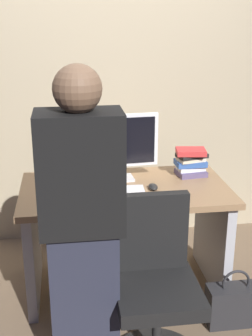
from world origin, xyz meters
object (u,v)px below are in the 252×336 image
object	(u,v)px
desk	(125,220)
handbag	(234,304)
keyboard	(111,191)
mouse	(153,187)
monitor	(118,144)
book_stack	(191,162)
office_chair	(155,292)
cup_near_keyboard	(64,189)
person_at_desk	(82,231)
cup_by_monitor	(60,173)

from	to	relation	value
desk	handbag	world-z (taller)	desk
keyboard	mouse	bearing A→B (deg)	5.28
monitor	book_stack	world-z (taller)	monitor
mouse	office_chair	bearing A→B (deg)	-99.50
book_stack	keyboard	bearing A→B (deg)	-157.63
office_chair	handbag	xyz separation A→B (m)	(0.55, 0.22, -0.29)
monitor	cup_near_keyboard	size ratio (longest dim) A/B	5.33
person_at_desk	keyboard	size ratio (longest dim) A/B	3.81
cup_near_keyboard	handbag	bearing A→B (deg)	-20.97
book_stack	handbag	bearing A→B (deg)	-79.48
mouse	cup_near_keyboard	size ratio (longest dim) A/B	0.99
handbag	cup_by_monitor	bearing A→B (deg)	145.31
desk	handbag	distance (m)	0.88
office_chair	monitor	bearing A→B (deg)	95.98
desk	handbag	size ratio (longest dim) A/B	3.62
desk	monitor	bearing A→B (deg)	99.65
person_at_desk	monitor	distance (m)	0.97
keyboard	cup_near_keyboard	distance (m)	0.30
desk	cup_near_keyboard	xyz separation A→B (m)	(-0.40, -0.11, 0.29)
cup_near_keyboard	keyboard	bearing A→B (deg)	6.56
person_at_desk	cup_near_keyboard	world-z (taller)	person_at_desk
mouse	cup_by_monitor	bearing A→B (deg)	154.72
keyboard	handbag	distance (m)	1.04
person_at_desk	handbag	bearing A→B (deg)	16.08
person_at_desk	keyboard	xyz separation A→B (m)	(0.21, 0.69, -0.08)
monitor	book_stack	bearing A→B (deg)	2.64
mouse	keyboard	bearing A→B (deg)	-177.45
monitor	cup_by_monitor	distance (m)	0.46
cup_by_monitor	handbag	world-z (taller)	cup_by_monitor
cup_by_monitor	book_stack	bearing A→B (deg)	-3.23
book_stack	monitor	bearing A→B (deg)	-177.36
office_chair	cup_by_monitor	distance (m)	1.12
desk	monitor	xyz separation A→B (m)	(-0.02, 0.14, 0.50)
cup_by_monitor	monitor	bearing A→B (deg)	-10.65
desk	cup_near_keyboard	size ratio (longest dim) A/B	13.49
person_at_desk	keyboard	bearing A→B (deg)	73.08
desk	office_chair	bearing A→B (deg)	-84.75
cup_by_monitor	desk	bearing A→B (deg)	-27.19
office_chair	keyboard	distance (m)	0.74
person_at_desk	cup_near_keyboard	xyz separation A→B (m)	(-0.09, 0.65, -0.04)
monitor	keyboard	world-z (taller)	monitor
desk	cup_near_keyboard	bearing A→B (deg)	-164.40
book_stack	handbag	size ratio (longest dim) A/B	0.62
desk	person_at_desk	xyz separation A→B (m)	(-0.31, -0.77, 0.33)
office_chair	book_stack	bearing A→B (deg)	64.40
cup_near_keyboard	handbag	distance (m)	1.27
cup_near_keyboard	desk	bearing A→B (deg)	15.60
desk	keyboard	distance (m)	0.28
monitor	book_stack	size ratio (longest dim) A/B	2.32
keyboard	handbag	size ratio (longest dim) A/B	1.14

